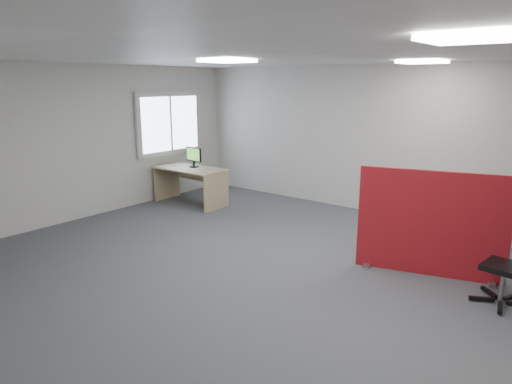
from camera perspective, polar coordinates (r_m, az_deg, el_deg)
The scene contains 9 objects.
floor at distance 5.74m, azimuth 4.85°, elevation -11.04°, with size 9.00×9.00×0.00m, color #4D5054.
ceiling at distance 5.23m, azimuth 5.47°, elevation 16.97°, with size 9.00×7.00×0.02m, color white.
wall_back at distance 8.44m, azimuth 18.28°, elevation 5.85°, with size 9.00×0.02×2.70m, color silver.
wall_left at distance 8.60m, azimuth -21.00°, elevation 5.77°, with size 0.02×7.00×2.70m, color silver.
window at distance 9.71m, azimuth -10.70°, elevation 8.41°, with size 0.06×1.70×1.30m.
ceiling_lights at distance 5.64m, azimuth 12.25°, elevation 16.18°, with size 4.10×4.10×0.04m.
red_divider at distance 6.08m, azimuth 21.01°, elevation -3.84°, with size 1.74×0.52×1.34m.
second_desk at distance 9.19m, azimuth -8.05°, elevation 1.90°, with size 1.46×0.73×0.73m.
monitor_second at distance 9.20m, azimuth -7.81°, elevation 4.46°, with size 0.43×0.20×0.39m.
Camera 1 is at (2.83, -4.39, 2.39)m, focal length 32.00 mm.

